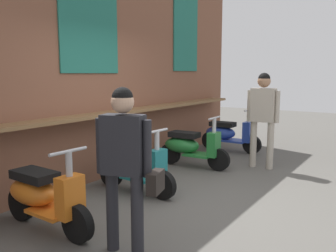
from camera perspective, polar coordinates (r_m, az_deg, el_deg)
The scene contains 8 objects.
ground_plane at distance 4.95m, azimuth 4.63°, elevation -12.24°, with size 26.23×26.23×0.00m, color #56544F.
market_stall_facade at distance 5.87m, azimuth -12.93°, elevation 9.36°, with size 9.37×0.61×3.72m.
scooter_orange at distance 4.33m, azimuth -19.24°, elevation -10.28°, with size 0.46×1.40×0.97m.
scooter_teal at distance 5.37m, azimuth -5.82°, elevation -6.25°, with size 0.47×1.40×0.97m.
scooter_green at distance 6.75m, azimuth 3.46°, elevation -3.21°, with size 0.48×1.40×0.97m.
scooter_blue at distance 8.22m, azimuth 9.34°, elevation -1.22°, with size 0.46×1.40×0.97m.
shopper_with_handbag at distance 3.41m, azimuth -6.78°, elevation -4.66°, with size 0.40×0.64×1.61m.
shopper_browsing at distance 6.78m, azimuth 14.75°, elevation 2.56°, with size 0.23×0.59×1.74m.
Camera 1 is at (-4.07, -2.22, 1.73)m, focal length 38.65 mm.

